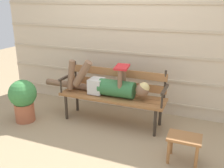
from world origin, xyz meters
TOP-DOWN VIEW (x-y plane):
  - ground_plane at (0.00, 0.00)m, footprint 12.00×12.00m
  - house_siding at (0.00, 0.69)m, footprint 4.48×0.08m
  - park_bench at (-0.00, 0.15)m, footprint 1.56×0.44m
  - reclining_person at (-0.08, 0.08)m, footprint 1.71×0.27m
  - footstool at (1.11, -0.51)m, footprint 0.37×0.26m
  - potted_plant at (-1.24, -0.37)m, footprint 0.41×0.41m

SIDE VIEW (x-z plane):
  - ground_plane at x=0.00m, z-range 0.00..0.00m
  - footstool at x=1.11m, z-range 0.09..0.41m
  - potted_plant at x=-1.24m, z-range 0.04..0.69m
  - park_bench at x=0.00m, z-range 0.05..0.88m
  - reclining_person at x=-0.08m, z-range 0.32..0.83m
  - house_siding at x=0.00m, z-range 0.00..2.27m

